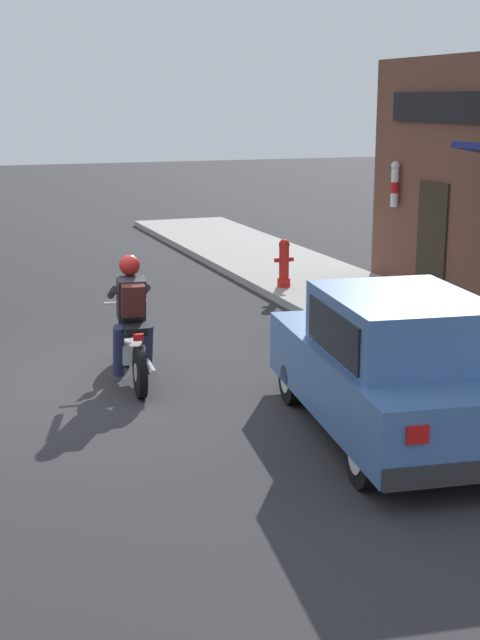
{
  "coord_description": "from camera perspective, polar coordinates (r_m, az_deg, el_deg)",
  "views": [
    {
      "loc": [
        -2.02,
        -10.64,
        3.46
      ],
      "look_at": [
        1.47,
        -1.1,
        0.95
      ],
      "focal_mm": 50.0,
      "sensor_mm": 36.0,
      "label": 1
    }
  ],
  "objects": [
    {
      "name": "ground_plane",
      "position": [
        11.37,
        -8.94,
        -4.02
      ],
      "size": [
        80.0,
        80.0,
        0.0
      ],
      "primitive_type": "plane",
      "color": "#2B2B2D"
    },
    {
      "name": "car_hatchback",
      "position": [
        9.4,
        9.76,
        -2.99
      ],
      "size": [
        2.11,
        3.96,
        1.57
      ],
      "color": "black",
      "rests_on": "ground"
    },
    {
      "name": "motorcycle_with_rider",
      "position": [
        11.24,
        -6.96,
        -0.56
      ],
      "size": [
        0.6,
        2.02,
        1.62
      ],
      "color": "black",
      "rests_on": "ground"
    },
    {
      "name": "fire_hydrant",
      "position": [
        16.26,
        2.83,
        3.63
      ],
      "size": [
        0.36,
        0.24,
        0.88
      ],
      "color": "red",
      "rests_on": "sidewalk_curb"
    },
    {
      "name": "sidewalk_curb",
      "position": [
        15.76,
        7.34,
        1.35
      ],
      "size": [
        2.6,
        22.0,
        0.14
      ],
      "primitive_type": "cube",
      "color": "#9E9B93",
      "rests_on": "ground"
    }
  ]
}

